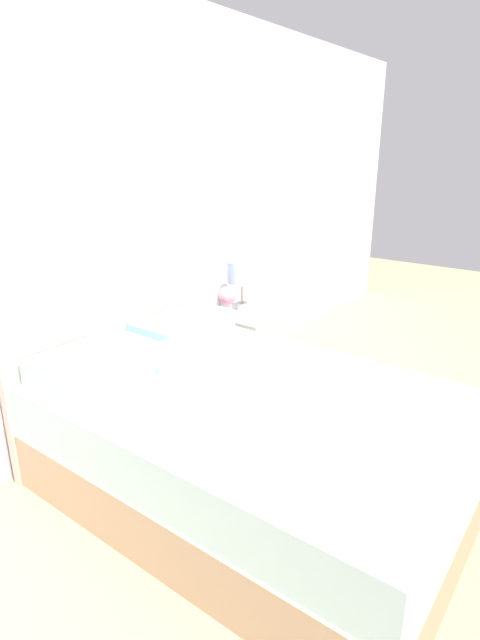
{
  "coord_description": "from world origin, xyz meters",
  "views": [
    {
      "loc": [
        -1.81,
        -2.33,
        1.71
      ],
      "look_at": [
        0.52,
        -0.57,
        0.71
      ],
      "focal_mm": 28.0,
      "sensor_mm": 36.0,
      "label": 1
    }
  ],
  "objects_px": {
    "bed": "(241,432)",
    "table_lamp": "(242,274)",
    "flower_vase": "(227,299)",
    "nightstand": "(247,347)",
    "alarm_clock": "(262,306)"
  },
  "relations": [
    {
      "from": "bed",
      "to": "alarm_clock",
      "type": "distance_m",
      "value": 1.37
    },
    {
      "from": "bed",
      "to": "table_lamp",
      "type": "bearing_deg",
      "value": 36.48
    },
    {
      "from": "bed",
      "to": "table_lamp",
      "type": "xyz_separation_m",
      "value": [
        1.09,
        0.81,
        0.51
      ]
    },
    {
      "from": "bed",
      "to": "flower_vase",
      "type": "distance_m",
      "value": 1.26
    },
    {
      "from": "nightstand",
      "to": "table_lamp",
      "type": "distance_m",
      "value": 0.56
    },
    {
      "from": "alarm_clock",
      "to": "bed",
      "type": "bearing_deg",
      "value": -150.1
    },
    {
      "from": "nightstand",
      "to": "alarm_clock",
      "type": "distance_m",
      "value": 0.34
    },
    {
      "from": "flower_vase",
      "to": "alarm_clock",
      "type": "height_order",
      "value": "flower_vase"
    },
    {
      "from": "bed",
      "to": "table_lamp",
      "type": "height_order",
      "value": "bed"
    },
    {
      "from": "alarm_clock",
      "to": "nightstand",
      "type": "bearing_deg",
      "value": 159.69
    },
    {
      "from": "table_lamp",
      "to": "flower_vase",
      "type": "relative_size",
      "value": 1.7
    },
    {
      "from": "bed",
      "to": "flower_vase",
      "type": "height_order",
      "value": "bed"
    },
    {
      "from": "nightstand",
      "to": "table_lamp",
      "type": "xyz_separation_m",
      "value": [
        0.06,
        0.09,
        0.55
      ]
    },
    {
      "from": "bed",
      "to": "alarm_clock",
      "type": "height_order",
      "value": "bed"
    },
    {
      "from": "flower_vase",
      "to": "table_lamp",
      "type": "bearing_deg",
      "value": 3.01
    }
  ]
}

